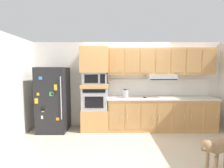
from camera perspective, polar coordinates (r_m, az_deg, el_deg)
The scene contains 16 objects.
ground_plane at distance 3.97m, azimuth 6.89°, elevation -20.02°, with size 9.60×9.60×0.00m, color beige.
back_kitchen_wall at distance 4.72m, azimuth 5.51°, elevation -0.20°, with size 6.20×0.12×2.50m, color silver.
side_panel_left at distance 4.31m, azimuth -33.09°, elevation -1.53°, with size 0.12×7.10×2.50m, color silver.
refrigerator at distance 4.62m, azimuth -20.36°, elevation -5.25°, with size 0.76×0.73×1.76m.
oven_base_cabinet at distance 4.56m, azimuth -5.82°, elevation -12.59°, with size 0.74×0.62×0.60m, color tan.
built_in_oven at distance 4.42m, azimuth -5.89°, elevation -5.16°, with size 0.70×0.62×0.60m.
appliance_mid_shelf at distance 4.37m, azimuth -5.93°, elevation -0.64°, with size 0.74×0.62×0.10m, color tan.
microwave at distance 4.35m, azimuth -5.96°, elevation 2.11°, with size 0.64×0.54×0.32m.
appliance_upper_cabinet at distance 4.36m, azimuth -6.02°, elevation 8.69°, with size 0.74×0.62×0.68m, color tan.
lower_cabinet_run at distance 4.70m, azimuth 17.60°, elevation -10.49°, with size 2.96×0.63×0.88m.
countertop_slab at distance 4.60m, azimuth 17.74°, elevation -4.96°, with size 3.00×0.64×0.04m, color beige.
backsplash_panel at distance 4.84m, azimuth 16.81°, elevation -1.22°, with size 3.00×0.02×0.50m, color silver.
upper_cabinet_with_hood at distance 4.66m, azimuth 17.63°, elevation 7.54°, with size 2.96×0.48×0.88m.
screwdriver at distance 4.42m, azimuth 12.23°, elevation -4.79°, with size 0.17×0.16×0.03m.
electric_kettle at distance 4.34m, azimuth 5.12°, elevation -3.55°, with size 0.17×0.17×0.24m.
dog at distance 3.21m, azimuth 33.88°, elevation -18.80°, with size 0.70×0.46×0.62m.
Camera 1 is at (-0.43, -3.57, 1.69)m, focal length 24.95 mm.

